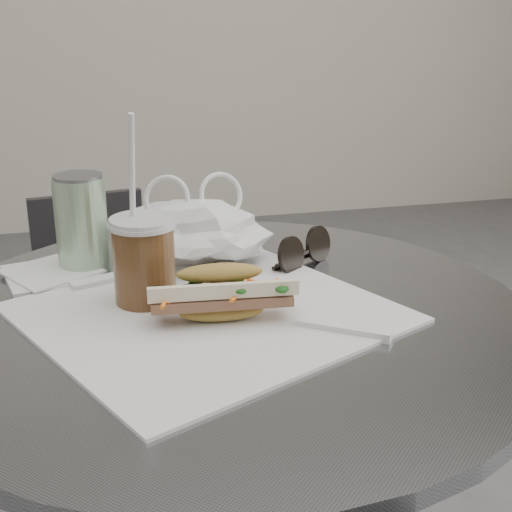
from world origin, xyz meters
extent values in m
cylinder|color=slate|center=(0.00, 0.20, 0.73)|extent=(0.76, 0.76, 0.02)
cylinder|color=#2F2F31|center=(-0.14, 0.98, 0.01)|extent=(0.31, 0.31, 0.02)
cylinder|color=#2F2F31|center=(-0.14, 0.98, 0.21)|extent=(0.05, 0.05, 0.41)
cylinder|color=#2F2F31|center=(-0.14, 0.98, 0.41)|extent=(0.35, 0.35, 0.02)
cube|color=#2F2F31|center=(-0.16, 1.14, 0.54)|extent=(0.27, 0.06, 0.24)
cube|color=white|center=(-0.02, 0.20, 0.74)|extent=(0.52, 0.51, 0.00)
ellipsoid|color=#AF9042|center=(-0.01, 0.17, 0.76)|extent=(0.21, 0.09, 0.02)
cube|color=brown|center=(-0.01, 0.17, 0.77)|extent=(0.17, 0.06, 0.01)
ellipsoid|color=#AF9042|center=(-0.01, 0.18, 0.79)|extent=(0.21, 0.09, 0.04)
cylinder|color=brown|center=(-0.09, 0.25, 0.79)|extent=(0.08, 0.08, 0.10)
cylinder|color=silver|center=(-0.09, 0.25, 0.85)|extent=(0.08, 0.08, 0.01)
cylinder|color=white|center=(-0.10, 0.25, 0.89)|extent=(0.01, 0.05, 0.19)
cylinder|color=black|center=(0.11, 0.31, 0.76)|extent=(0.05, 0.04, 0.05)
cylinder|color=black|center=(0.17, 0.35, 0.76)|extent=(0.05, 0.04, 0.05)
cube|color=black|center=(0.14, 0.33, 0.76)|extent=(0.02, 0.02, 0.01)
cube|color=white|center=(-0.21, 0.37, 0.74)|extent=(0.14, 0.14, 0.01)
cube|color=white|center=(-0.21, 0.37, 0.75)|extent=(0.15, 0.15, 0.00)
cylinder|color=#579658|center=(-0.17, 0.39, 0.81)|extent=(0.07, 0.07, 0.13)
cylinder|color=slate|center=(-0.17, 0.39, 0.87)|extent=(0.07, 0.07, 0.00)
camera|label=1|loc=(-0.16, -0.59, 1.10)|focal=50.00mm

